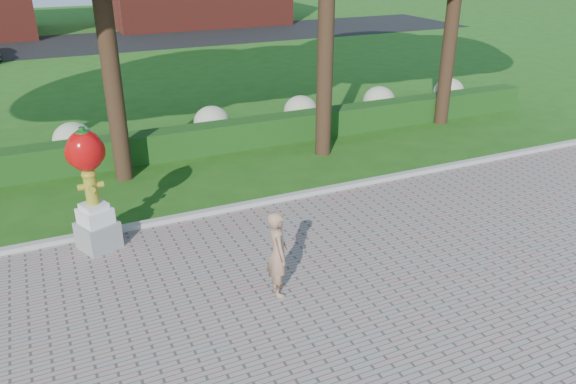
% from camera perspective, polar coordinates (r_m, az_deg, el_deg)
% --- Properties ---
extents(ground, '(100.00, 100.00, 0.00)m').
position_cam_1_polar(ground, '(10.37, 0.54, -8.52)').
color(ground, '#215515').
rests_on(ground, ground).
extents(curb, '(40.00, 0.18, 0.15)m').
position_cam_1_polar(curb, '(12.77, -5.17, -1.56)').
color(curb, '#ADADA5').
rests_on(curb, ground).
extents(lawn_hedge, '(24.00, 0.70, 0.80)m').
position_cam_1_polar(lawn_hedge, '(16.21, -10.02, 5.10)').
color(lawn_hedge, '#134515').
rests_on(lawn_hedge, ground).
extents(hydrangea_row, '(20.10, 1.10, 0.99)m').
position_cam_1_polar(hydrangea_row, '(17.22, -9.10, 6.84)').
color(hydrangea_row, '#A2AD84').
rests_on(hydrangea_row, ground).
extents(street, '(50.00, 8.00, 0.02)m').
position_cam_1_polar(street, '(36.52, -19.00, 14.16)').
color(street, black).
rests_on(street, ground).
extents(hydrant_sculpture, '(0.88, 0.88, 2.49)m').
position_cam_1_polar(hydrant_sculpture, '(11.25, -19.41, 0.55)').
color(hydrant_sculpture, gray).
rests_on(hydrant_sculpture, walkway).
extents(woman, '(0.47, 0.63, 1.55)m').
position_cam_1_polar(woman, '(9.46, -1.02, -6.25)').
color(woman, '#A2795C').
rests_on(woman, walkway).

